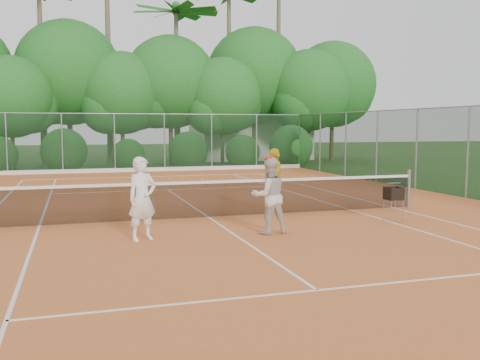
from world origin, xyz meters
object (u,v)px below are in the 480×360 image
at_px(ball_hopper, 394,194).
at_px(player_center_grp, 269,195).
at_px(player_white, 142,199).
at_px(player_yellow, 274,181).

bearing_deg(ball_hopper, player_center_grp, -162.56).
distance_m(player_center_grp, ball_hopper, 3.54).
height_order(player_white, player_yellow, player_yellow).
bearing_deg(player_yellow, ball_hopper, 67.02).
height_order(player_yellow, ball_hopper, player_yellow).
bearing_deg(player_center_grp, ball_hopper, 9.12).
distance_m(player_yellow, ball_hopper, 3.11).
bearing_deg(player_yellow, player_center_grp, -7.50).
relative_size(player_white, player_center_grp, 1.01).
xyz_separation_m(player_yellow, ball_hopper, (2.42, -1.94, -0.21)).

